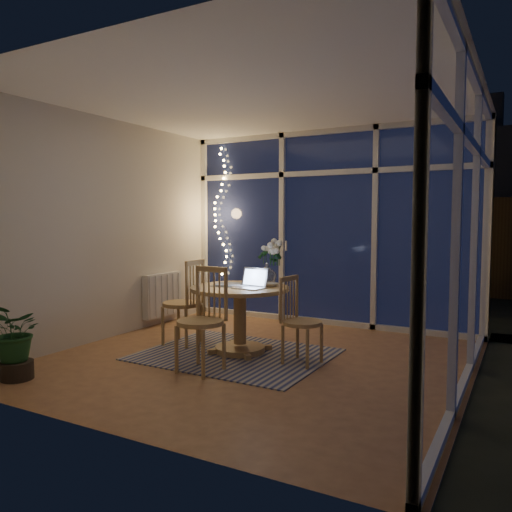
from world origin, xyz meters
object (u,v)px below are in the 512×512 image
Objects in this scene: laptop at (249,278)px; flower_vase at (267,274)px; chair_left at (182,302)px; chair_front at (200,320)px; chair_right at (302,320)px; dining_table at (240,320)px; potted_plant at (16,337)px.

laptop is 1.46× the size of flower_vase.
laptop is (0.90, -0.07, 0.33)m from chair_left.
chair_right is at bearing 46.40° from chair_front.
chair_left is at bearing 95.03° from chair_right.
flower_vase is (0.12, 1.10, 0.32)m from chair_front.
chair_right reaches higher than dining_table.
laptop reaches higher than dining_table.
laptop is at bearing -88.13° from flower_vase.
dining_table is 0.50m from laptop.
laptop is at bearing 82.04° from chair_front.
laptop reaches higher than potted_plant.
laptop is at bearing -28.74° from dining_table.
dining_table is 1.37× the size of potted_plant.
laptop is (0.14, 0.67, 0.33)m from chair_front.
chair_right is 2.83× the size of laptop.
potted_plant is (-0.54, -1.69, -0.11)m from chair_left.
flower_vase is at bearing 62.56° from chair_right.
potted_plant is (-1.30, -0.96, -0.11)m from chair_front.
potted_plant is (-1.29, -1.70, 0.03)m from dining_table.
laptop reaches higher than flower_vase.
potted_plant is (-1.43, -2.05, -0.43)m from flower_vase.
laptop is (0.15, -0.08, 0.47)m from dining_table.
chair_front is (-0.73, -0.68, 0.06)m from chair_right.
chair_front is 1.62m from potted_plant.
dining_table is at bearing 91.75° from chair_right.
chair_right is 1.14× the size of potted_plant.
chair_front is 0.75m from laptop.
chair_front reaches higher than chair_right.
potted_plant reaches higher than dining_table.
chair_left is 4.66× the size of flower_vase.
chair_front is at bearing -94.07° from laptop.
chair_front is (0.77, -0.74, 0.00)m from chair_left.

